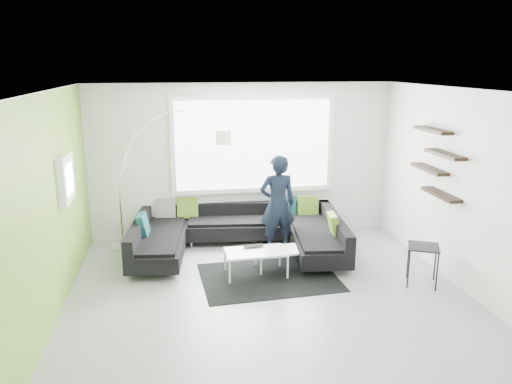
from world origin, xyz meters
TOP-DOWN VIEW (x-y plane):
  - ground at (0.00, 0.00)m, footprint 5.50×5.50m
  - room_shell at (0.04, 0.21)m, footprint 5.54×5.04m
  - sectional_sofa at (-0.21, 1.48)m, footprint 3.63×2.47m
  - rug at (0.11, 0.45)m, footprint 2.09×1.57m
  - coffee_table at (0.15, 0.67)m, footprint 1.20×0.73m
  - arc_lamp at (-2.17, 2.11)m, footprint 2.38×1.47m
  - side_table at (2.26, -0.13)m, footprint 0.57×0.57m
  - person at (0.46, 1.50)m, footprint 0.66×0.48m
  - laptop at (-0.07, 0.71)m, footprint 0.36×0.28m

SIDE VIEW (x-z plane):
  - ground at x=0.00m, z-range 0.00..0.00m
  - rug at x=0.11m, z-range 0.00..0.01m
  - coffee_table at x=0.15m, z-range 0.00..0.39m
  - side_table at x=2.26m, z-range 0.00..0.59m
  - sectional_sofa at x=-0.21m, z-range -0.04..0.70m
  - laptop at x=-0.07m, z-range 0.39..0.41m
  - person at x=0.46m, z-range 0.00..1.68m
  - arc_lamp at x=-2.17m, z-range 0.00..2.35m
  - room_shell at x=0.04m, z-range 0.40..3.22m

